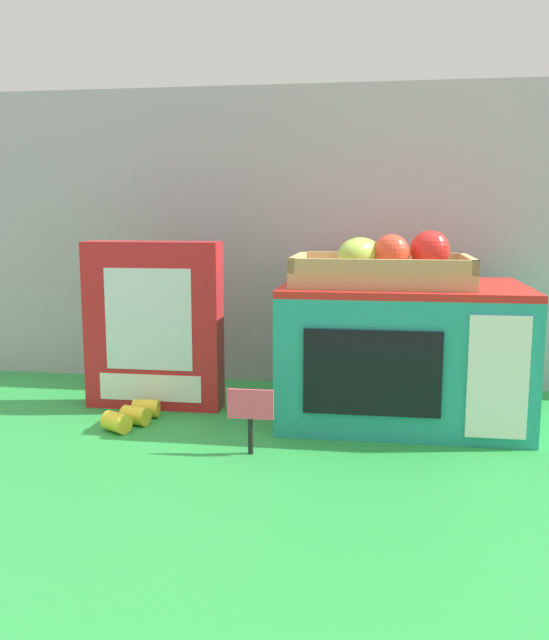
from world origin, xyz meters
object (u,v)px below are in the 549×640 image
Objects in this scene: cookie_set_box at (154,326)px; loose_toy_banana at (133,415)px; food_groups_crate at (384,267)px; toy_microwave at (402,352)px; price_sign at (250,411)px.

loose_toy_banana is at bearing -91.48° from cookie_set_box.
cookie_set_box reaches higher than loose_toy_banana.
cookie_set_box is (-0.42, 0.01, -0.11)m from food_groups_crate.
price_sign is at bearing -135.32° from toy_microwave.
loose_toy_banana is (-0.45, -0.11, -0.10)m from toy_microwave.
cookie_set_box is at bearing 179.86° from toy_microwave.
price_sign is 0.78× the size of loose_toy_banana.
cookie_set_box is 0.18m from loose_toy_banana.
toy_microwave reaches higher than loose_toy_banana.
food_groups_crate is 0.50m from loose_toy_banana.
toy_microwave is 0.45m from cookie_set_box.
loose_toy_banana is (-0.42, -0.10, -0.25)m from food_groups_crate.
food_groups_crate is 0.97× the size of cookie_set_box.
toy_microwave is at bearing 21.68° from food_groups_crate.
food_groups_crate is at bearing 13.14° from loose_toy_banana.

